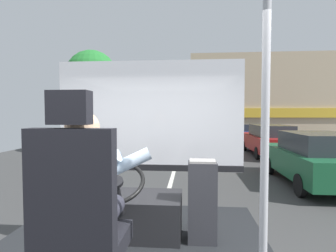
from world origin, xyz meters
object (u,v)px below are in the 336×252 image
(driver_seat, at_px, (80,225))
(steering_console, at_px, (128,213))
(handrail_pole, at_px, (265,144))
(fare_box, at_px, (202,201))
(bus_driver, at_px, (87,188))
(parked_car_red, at_px, (269,140))
(parked_car_green, at_px, (317,158))
(parked_car_blue, at_px, (244,133))

(driver_seat, relative_size, steering_console, 1.24)
(steering_console, height_order, handrail_pole, handrail_pole)
(handrail_pole, relative_size, fare_box, 2.70)
(bus_driver, distance_m, handrail_pole, 1.08)
(bus_driver, distance_m, parked_car_red, 12.10)
(steering_console, distance_m, parked_car_green, 6.41)
(driver_seat, height_order, parked_car_blue, driver_seat)
(driver_seat, distance_m, steering_console, 1.22)
(bus_driver, xyz_separation_m, handrail_pole, (1.04, -0.11, 0.29))
(bus_driver, bearing_deg, fare_box, 51.94)
(driver_seat, height_order, parked_car_green, driver_seat)
(bus_driver, bearing_deg, parked_car_red, 68.82)
(driver_seat, bearing_deg, parked_car_red, 69.01)
(steering_console, bearing_deg, parked_car_red, 66.85)
(parked_car_red, bearing_deg, fare_box, -109.31)
(driver_seat, relative_size, parked_car_blue, 0.33)
(steering_console, relative_size, fare_box, 1.39)
(parked_car_green, bearing_deg, driver_seat, -123.98)
(fare_box, xyz_separation_m, parked_car_blue, (3.58, 15.93, -0.46))
(steering_console, distance_m, parked_car_red, 11.09)
(driver_seat, relative_size, parked_car_red, 0.31)
(fare_box, distance_m, parked_car_blue, 16.34)
(steering_console, xyz_separation_m, parked_car_blue, (4.33, 15.84, -0.28))
(parked_car_red, bearing_deg, driver_seat, -110.99)
(handrail_pole, distance_m, parked_car_green, 6.89)
(fare_box, bearing_deg, parked_car_blue, 77.35)
(steering_console, distance_m, fare_box, 0.78)
(fare_box, bearing_deg, driver_seat, -125.09)
(bus_driver, relative_size, handrail_pole, 0.35)
(bus_driver, distance_m, fare_box, 1.28)
(handrail_pole, xyz_separation_m, fare_box, (-0.28, 1.08, -0.68))
(handrail_pole, bearing_deg, driver_seat, 179.98)
(parked_car_red, bearing_deg, steering_console, -113.15)
(parked_car_blue, bearing_deg, driver_seat, -104.29)
(driver_seat, relative_size, parked_car_green, 0.35)
(parked_car_blue, bearing_deg, handrail_pole, -100.96)
(handrail_pole, xyz_separation_m, parked_car_green, (3.06, 6.08, -1.05))
(bus_driver, distance_m, parked_car_green, 7.29)
(handrail_pole, relative_size, parked_car_blue, 0.53)
(parked_car_red, relative_size, parked_car_blue, 1.07)
(handrail_pole, distance_m, parked_car_blue, 17.36)
(fare_box, bearing_deg, bus_driver, -128.06)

